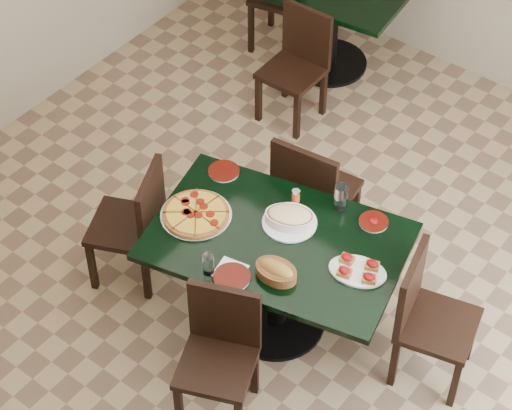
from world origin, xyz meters
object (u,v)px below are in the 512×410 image
Objects in this scene: bruschetta_platter at (358,269)px; chair_left at (136,220)px; chair_far at (311,190)px; lasagna_casserole at (290,218)px; pepperoni_pizza at (196,214)px; chair_near at (220,347)px; back_table at (332,8)px; bread_basket at (276,271)px; back_chair_near at (298,60)px; chair_right at (426,313)px; main_table at (277,260)px.

chair_left is at bearing 174.79° from bruschetta_platter.
chair_far reaches higher than lasagna_casserole.
pepperoni_pizza is at bearing 74.58° from chair_left.
back_table is at bearing 91.24° from chair_near.
bread_basket is (1.06, -0.01, 0.30)m from chair_left.
chair_near reaches higher than pepperoni_pizza.
back_chair_near is at bearing -58.00° from chair_far.
chair_near reaches higher than bruschetta_platter.
back_chair_near is at bearing 160.67° from chair_left.
bread_basket is at bearing -68.85° from back_table.
chair_right is at bearing 29.76° from bread_basket.
bruschetta_platter reaches higher than pepperoni_pizza.
chair_left reaches higher than back_chair_near.
back_table is 2.49m from lasagna_casserole.
lasagna_casserole is at bearing 103.23° from chair_far.
chair_right is 1.01× the size of chair_left.
back_table is at bearing 162.57° from chair_left.
main_table is at bearing 16.63° from pepperoni_pizza.
main_table is 1.85× the size of back_chair_near.
lasagna_casserole reaches higher than bruschetta_platter.
chair_left is at bearing -86.24° from back_chair_near.
lasagna_casserole reaches higher than main_table.
chair_near is 2.08× the size of pepperoni_pizza.
pepperoni_pizza is (-0.56, 0.48, 0.29)m from chair_near.
chair_near is at bearing -64.67° from back_chair_near.
chair_near is 2.56× the size of lasagna_casserole.
pepperoni_pizza is 1.11× the size of bruschetta_platter.
bruschetta_platter is at bearing -59.99° from back_table.
chair_near is 2.30× the size of bruschetta_platter.
lasagna_casserole is (-0.11, 0.76, 0.32)m from chair_near.
main_table and back_table have the same top height.
chair_right is at bearing -38.18° from back_chair_near.
main_table is at bearing -108.32° from lasagna_casserole.
lasagna_casserole is at bearing 87.07° from chair_left.
chair_near is 2.59m from back_chair_near.
lasagna_casserole is 1.32× the size of bread_basket.
chair_far reaches higher than main_table.
chair_far is at bearing 69.79° from pepperoni_pizza.
chair_left is at bearing 175.79° from lasagna_casserole.
chair_left is (-1.76, -0.46, -0.01)m from chair_right.
bruschetta_platter is (0.97, 0.21, 0.01)m from pepperoni_pizza.
chair_far is at bearing 125.04° from bruschetta_platter.
chair_right reaches higher than lasagna_casserole.
back_table is 0.63m from back_chair_near.
main_table is 0.89m from chair_right.
main_table is 0.65m from chair_far.
back_chair_near is at bearing 109.06° from main_table.
chair_near reaches higher than back_table.
pepperoni_pizza is at bearing -174.11° from lasagna_casserole.
chair_right reaches higher than back_table.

